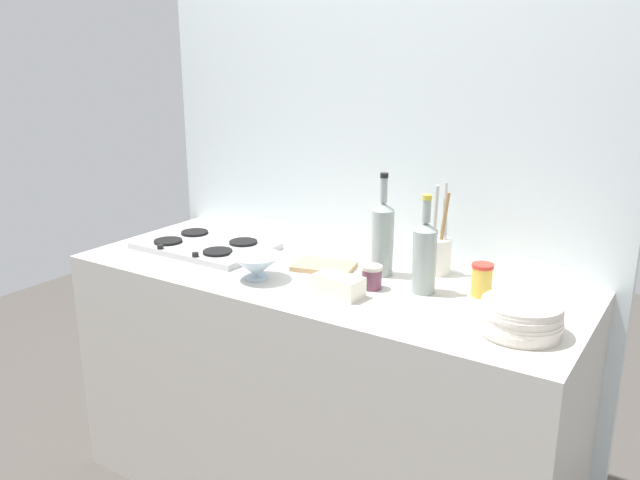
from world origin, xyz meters
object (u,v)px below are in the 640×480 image
(plate_stack, at_px, (521,318))
(stovetop_hob, at_px, (206,245))
(wine_bottle_mid_left, at_px, (424,255))
(butter_dish, at_px, (339,286))
(condiment_jar_front, at_px, (372,277))
(utensil_crock, at_px, (438,252))
(cutting_board, at_px, (324,266))
(wine_bottle_leftmost, at_px, (383,237))
(mixing_bowl, at_px, (256,266))
(condiment_jar_rear, at_px, (482,280))

(plate_stack, bearing_deg, stovetop_hob, 174.37)
(wine_bottle_mid_left, height_order, butter_dish, wine_bottle_mid_left)
(condiment_jar_front, bearing_deg, plate_stack, -9.80)
(plate_stack, relative_size, utensil_crock, 0.71)
(plate_stack, distance_m, utensil_crock, 0.52)
(butter_dish, bearing_deg, utensil_crock, 64.28)
(plate_stack, height_order, cutting_board, plate_stack)
(utensil_crock, bearing_deg, wine_bottle_leftmost, -143.27)
(mixing_bowl, bearing_deg, cutting_board, 57.69)
(plate_stack, distance_m, cutting_board, 0.77)
(mixing_bowl, bearing_deg, wine_bottle_leftmost, 38.89)
(wine_bottle_leftmost, relative_size, condiment_jar_rear, 3.35)
(wine_bottle_mid_left, bearing_deg, utensil_crock, 99.97)
(stovetop_hob, relative_size, wine_bottle_mid_left, 1.60)
(utensil_crock, bearing_deg, butter_dish, -115.72)
(stovetop_hob, relative_size, cutting_board, 2.42)
(condiment_jar_rear, bearing_deg, wine_bottle_leftmost, 177.96)
(wine_bottle_leftmost, height_order, wine_bottle_mid_left, wine_bottle_leftmost)
(wine_bottle_mid_left, height_order, condiment_jar_rear, wine_bottle_mid_left)
(condiment_jar_front, bearing_deg, butter_dish, -117.75)
(plate_stack, distance_m, condiment_jar_rear, 0.28)
(wine_bottle_mid_left, bearing_deg, mixing_bowl, -160.12)
(condiment_jar_rear, bearing_deg, butter_dish, -147.79)
(mixing_bowl, relative_size, cutting_board, 0.84)
(cutting_board, bearing_deg, stovetop_hob, -174.78)
(stovetop_hob, bearing_deg, condiment_jar_rear, 4.84)
(wine_bottle_mid_left, distance_m, condiment_jar_rear, 0.19)
(condiment_jar_front, bearing_deg, wine_bottle_leftmost, 104.74)
(wine_bottle_mid_left, xyz_separation_m, butter_dish, (-0.21, -0.17, -0.09))
(condiment_jar_rear, bearing_deg, condiment_jar_front, -158.29)
(butter_dish, relative_size, cutting_board, 0.74)
(butter_dish, bearing_deg, condiment_jar_front, 62.25)
(plate_stack, relative_size, cutting_board, 1.07)
(wine_bottle_mid_left, distance_m, mixing_bowl, 0.57)
(stovetop_hob, distance_m, mixing_bowl, 0.42)
(plate_stack, xyz_separation_m, wine_bottle_leftmost, (-0.54, 0.23, 0.09))
(mixing_bowl, distance_m, condiment_jar_front, 0.39)
(plate_stack, xyz_separation_m, condiment_jar_front, (-0.51, 0.09, -0.01))
(cutting_board, bearing_deg, wine_bottle_leftmost, 15.79)
(stovetop_hob, distance_m, condiment_jar_rear, 1.08)
(cutting_board, bearing_deg, plate_stack, -13.00)
(wine_bottle_mid_left, xyz_separation_m, utensil_crock, (-0.03, 0.20, -0.05))
(stovetop_hob, height_order, cutting_board, stovetop_hob)
(butter_dish, xyz_separation_m, condiment_jar_front, (0.06, 0.11, 0.01))
(condiment_jar_rear, bearing_deg, utensil_crock, 147.47)
(condiment_jar_rear, xyz_separation_m, cutting_board, (-0.56, -0.04, -0.04))
(stovetop_hob, bearing_deg, mixing_bowl, -23.50)
(mixing_bowl, relative_size, condiment_jar_front, 2.28)
(wine_bottle_mid_left, relative_size, condiment_jar_rear, 3.01)
(stovetop_hob, xyz_separation_m, plate_stack, (1.26, -0.12, 0.03))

